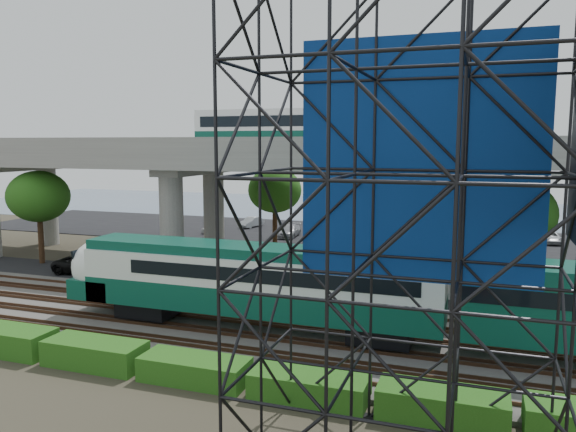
% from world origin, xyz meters
% --- Properties ---
extents(ground, '(140.00, 140.00, 0.00)m').
position_xyz_m(ground, '(0.00, 0.00, 0.00)').
color(ground, '#474233').
rests_on(ground, ground).
extents(ballast_bed, '(90.00, 12.00, 0.20)m').
position_xyz_m(ballast_bed, '(0.00, 2.00, 0.10)').
color(ballast_bed, slate).
rests_on(ballast_bed, ground).
extents(service_road, '(90.00, 5.00, 0.08)m').
position_xyz_m(service_road, '(0.00, 10.50, 0.04)').
color(service_road, black).
rests_on(service_road, ground).
extents(parking_lot, '(90.00, 18.00, 0.08)m').
position_xyz_m(parking_lot, '(0.00, 34.00, 0.04)').
color(parking_lot, black).
rests_on(parking_lot, ground).
extents(harbor_water, '(140.00, 40.00, 0.03)m').
position_xyz_m(harbor_water, '(0.00, 56.00, 0.01)').
color(harbor_water, slate).
rests_on(harbor_water, ground).
extents(rail_tracks, '(90.00, 9.52, 0.16)m').
position_xyz_m(rail_tracks, '(0.00, 2.00, 0.28)').
color(rail_tracks, '#472D1E').
rests_on(rail_tracks, ballast_bed).
extents(commuter_train, '(29.30, 3.06, 4.30)m').
position_xyz_m(commuter_train, '(3.31, 2.00, 2.88)').
color(commuter_train, black).
rests_on(commuter_train, rail_tracks).
extents(overpass, '(80.00, 12.00, 12.40)m').
position_xyz_m(overpass, '(-0.23, 16.00, 8.21)').
color(overpass, '#9E9B93').
rests_on(overpass, ground).
extents(scaffold_tower, '(9.36, 6.36, 15.00)m').
position_xyz_m(scaffold_tower, '(10.01, -7.98, 7.47)').
color(scaffold_tower, black).
rests_on(scaffold_tower, ground).
extents(hedge_strip, '(34.60, 1.80, 1.20)m').
position_xyz_m(hedge_strip, '(1.01, -4.30, 0.56)').
color(hedge_strip, '#1E5112').
rests_on(hedge_strip, ground).
extents(trees, '(40.94, 16.94, 7.69)m').
position_xyz_m(trees, '(-4.67, 16.17, 5.57)').
color(trees, '#382314').
rests_on(trees, ground).
extents(suv, '(5.34, 2.89, 1.42)m').
position_xyz_m(suv, '(-15.95, 10.12, 0.79)').
color(suv, black).
rests_on(suv, service_road).
extents(parked_cars, '(36.51, 9.67, 1.32)m').
position_xyz_m(parked_cars, '(0.48, 33.64, 0.69)').
color(parked_cars, silver).
rests_on(parked_cars, parking_lot).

